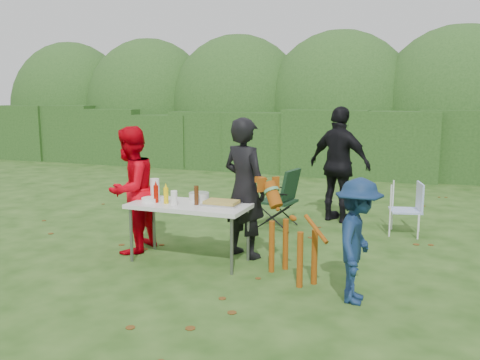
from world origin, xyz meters
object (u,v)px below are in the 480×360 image
(person_cook, at_px, (245,188))
(camping_chair, at_px, (277,198))
(folding_table, at_px, (189,208))
(dog, at_px, (293,233))
(beer_bottle, at_px, (196,195))
(paper_towel_roll, at_px, (155,188))
(child, at_px, (358,241))
(mustard_bottle, at_px, (166,196))
(person_red_jacket, at_px, (131,190))
(lawn_chair, at_px, (405,208))
(person_black_puffy, at_px, (340,165))
(ketchup_bottle, at_px, (156,194))

(person_cook, distance_m, camping_chair, 1.63)
(folding_table, distance_m, dog, 1.38)
(beer_bottle, height_order, paper_towel_roll, paper_towel_roll)
(child, distance_m, paper_towel_roll, 2.84)
(camping_chair, bearing_deg, mustard_bottle, 78.57)
(person_red_jacket, distance_m, camping_chair, 2.44)
(dog, xyz_separation_m, lawn_chair, (1.10, 2.43, -0.13))
(person_cook, relative_size, mustard_bottle, 9.03)
(beer_bottle, distance_m, paper_towel_roll, 0.72)
(person_red_jacket, xyz_separation_m, paper_towel_roll, (0.33, 0.06, 0.03))
(dog, relative_size, paper_towel_roll, 4.33)
(person_black_puffy, bearing_deg, ketchup_bottle, 80.55)
(person_red_jacket, distance_m, child, 3.15)
(person_cook, height_order, ketchup_bottle, person_cook)
(beer_bottle, bearing_deg, mustard_bottle, -170.63)
(person_black_puffy, xyz_separation_m, camping_chair, (-0.84, -0.75, -0.48))
(person_black_puffy, relative_size, ketchup_bottle, 8.69)
(lawn_chair, height_order, beer_bottle, beer_bottle)
(person_red_jacket, height_order, dog, person_red_jacket)
(person_cook, distance_m, ketchup_bottle, 1.13)
(lawn_chair, distance_m, ketchup_bottle, 3.77)
(beer_bottle, relative_size, paper_towel_roll, 0.92)
(folding_table, distance_m, ketchup_bottle, 0.46)
(lawn_chair, xyz_separation_m, beer_bottle, (-2.36, -2.32, 0.46))
(beer_bottle, bearing_deg, folding_table, 170.65)
(person_black_puffy, distance_m, ketchup_bottle, 3.37)
(person_red_jacket, relative_size, mustard_bottle, 8.40)
(person_cook, bearing_deg, beer_bottle, 67.00)
(child, relative_size, paper_towel_roll, 4.89)
(person_cook, distance_m, lawn_chair, 2.70)
(person_red_jacket, bearing_deg, ketchup_bottle, 70.02)
(person_cook, xyz_separation_m, beer_bottle, (-0.46, -0.46, -0.04))
(child, relative_size, camping_chair, 1.33)
(folding_table, distance_m, camping_chair, 2.10)
(person_black_puffy, relative_size, beer_bottle, 7.97)
(mustard_bottle, bearing_deg, person_red_jacket, 163.46)
(folding_table, height_order, person_cook, person_cook)
(person_red_jacket, bearing_deg, camping_chair, 143.28)
(folding_table, bearing_deg, mustard_bottle, -163.74)
(folding_table, height_order, child, child)
(person_cook, xyz_separation_m, paper_towel_roll, (-1.16, -0.28, -0.03))
(person_red_jacket, xyz_separation_m, lawn_chair, (3.39, 2.19, -0.44))
(camping_chair, height_order, mustard_bottle, camping_chair)
(folding_table, xyz_separation_m, mustard_bottle, (-0.28, -0.08, 0.15))
(person_red_jacket, distance_m, ketchup_bottle, 0.53)
(mustard_bottle, xyz_separation_m, paper_towel_roll, (-0.30, 0.25, 0.03))
(beer_bottle, bearing_deg, ketchup_bottle, -173.60)
(person_black_puffy, distance_m, beer_bottle, 3.07)
(person_red_jacket, height_order, mustard_bottle, person_red_jacket)
(person_cook, height_order, dog, person_cook)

